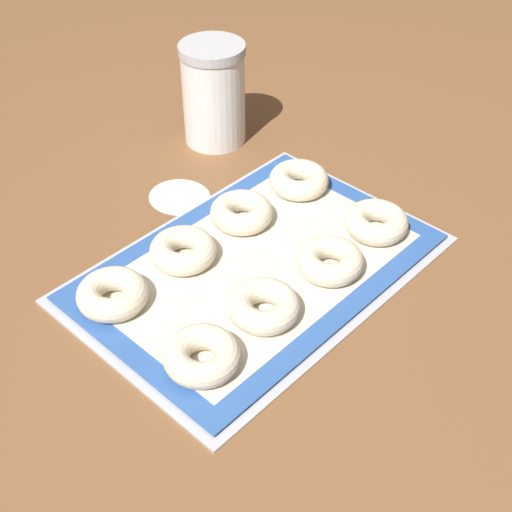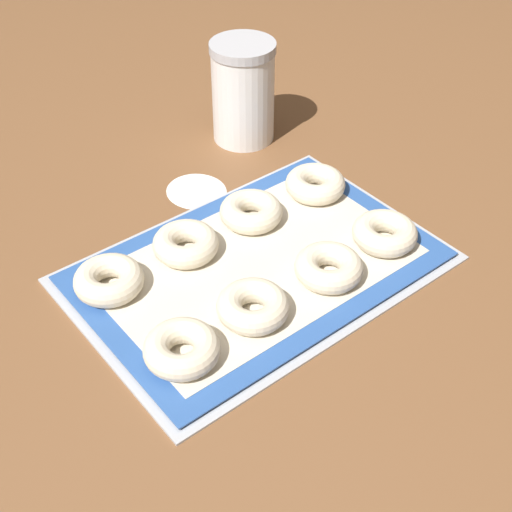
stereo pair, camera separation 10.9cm
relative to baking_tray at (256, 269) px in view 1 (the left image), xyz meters
name	(u,v)px [view 1 (the left image)]	position (x,y,z in m)	size (l,w,h in m)	color
ground_plane	(250,265)	(0.00, 0.02, 0.00)	(2.80, 2.80, 0.00)	brown
baking_tray	(256,269)	(0.00, 0.00, 0.00)	(0.52, 0.36, 0.01)	#B2B5BA
baking_mat	(256,266)	(0.00, 0.00, 0.01)	(0.50, 0.33, 0.00)	#2D569E
bagel_front_far_left	(202,356)	(-0.18, -0.08, 0.02)	(0.10, 0.10, 0.03)	beige
bagel_front_mid_left	(264,306)	(-0.07, -0.08, 0.02)	(0.10, 0.10, 0.03)	beige
bagel_front_mid_right	(330,261)	(0.06, -0.08, 0.02)	(0.10, 0.10, 0.03)	beige
bagel_front_far_right	(376,222)	(0.18, -0.08, 0.02)	(0.10, 0.10, 0.03)	beige
bagel_back_far_left	(112,294)	(-0.19, 0.09, 0.02)	(0.10, 0.10, 0.03)	beige
bagel_back_mid_left	(183,250)	(-0.06, 0.09, 0.02)	(0.10, 0.10, 0.03)	beige
bagel_back_mid_right	(242,212)	(0.06, 0.09, 0.02)	(0.10, 0.10, 0.03)	beige
bagel_back_far_right	(299,180)	(0.19, 0.08, 0.02)	(0.10, 0.10, 0.03)	beige
flour_canister	(214,94)	(0.22, 0.31, 0.09)	(0.12, 0.12, 0.18)	white
flour_patch_far	(180,196)	(0.05, 0.22, 0.00)	(0.10, 0.11, 0.00)	white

